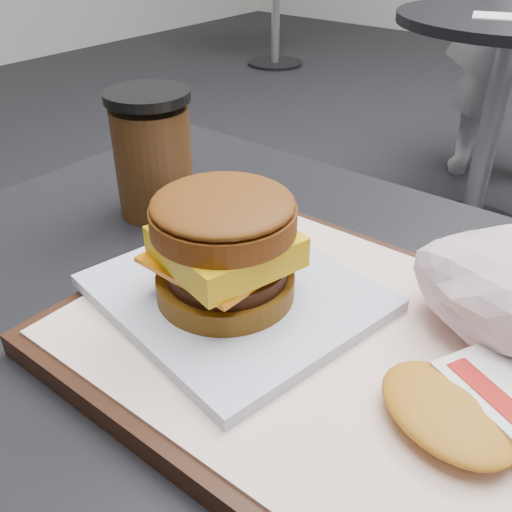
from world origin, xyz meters
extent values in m
cube|color=black|center=(0.00, 0.00, 0.75)|extent=(0.80, 0.60, 0.04)
cube|color=black|center=(0.04, 0.01, 0.78)|extent=(0.38, 0.28, 0.02)
cube|color=white|center=(0.04, 0.01, 0.79)|extent=(0.36, 0.26, 0.00)
cube|color=white|center=(-0.05, 0.00, 0.80)|extent=(0.22, 0.20, 0.01)
cylinder|color=brown|center=(-0.05, -0.01, 0.81)|extent=(0.12, 0.12, 0.02)
cylinder|color=black|center=(-0.05, -0.01, 0.82)|extent=(0.10, 0.10, 0.01)
cube|color=orange|center=(-0.05, -0.01, 0.83)|extent=(0.09, 0.09, 0.00)
cube|color=yellow|center=(-0.05, -0.01, 0.84)|extent=(0.10, 0.10, 0.02)
cylinder|color=brown|center=(-0.05, -0.01, 0.86)|extent=(0.12, 0.12, 0.02)
ellipsoid|color=brown|center=(-0.05, -0.01, 0.87)|extent=(0.11, 0.11, 0.02)
ellipsoid|color=orange|center=(0.12, -0.02, 0.80)|extent=(0.10, 0.09, 0.01)
cylinder|color=#3E230E|center=(-0.23, 0.09, 0.82)|extent=(0.08, 0.08, 0.11)
cylinder|color=black|center=(-0.23, 0.09, 0.89)|extent=(0.08, 0.08, 0.01)
cylinder|color=black|center=(-0.35, 1.65, 0.01)|extent=(0.44, 0.44, 0.02)
cylinder|color=#A5A5AA|center=(-0.35, 1.65, 0.37)|extent=(0.07, 0.07, 0.70)
cube|color=silver|center=(-0.39, 1.57, 0.75)|extent=(0.15, 0.15, 0.00)
cylinder|color=black|center=(-2.40, 3.20, 0.01)|extent=(0.40, 0.40, 0.02)
cylinder|color=#A5A5AA|center=(-2.40, 3.20, 0.37)|extent=(0.06, 0.06, 0.70)
camera|label=1|loc=(0.18, -0.26, 1.05)|focal=40.00mm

